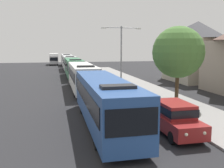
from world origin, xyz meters
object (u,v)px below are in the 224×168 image
roadside_tree (178,52)px  bus_middle (74,67)px  bus_second_in_line (82,76)px  bus_rear (66,59)px  bus_lead (104,100)px  white_suv (175,117)px  box_truck_oncoming (54,59)px  streetlamp_mid (121,49)px  bus_fourth_in_line (69,62)px

roadside_tree → bus_middle: bearing=107.1°
bus_second_in_line → bus_rear: (-0.00, 40.54, -0.00)m
bus_lead → white_suv: bus_lead is taller
white_suv → bus_lead: bearing=145.8°
box_truck_oncoming → bus_lead: bearing=-86.8°
bus_rear → bus_second_in_line: bearing=-90.0°
white_suv → roadside_tree: bearing=62.4°
bus_rear → streetlamp_mid: bearing=-81.8°
bus_fourth_in_line → white_suv: bus_fourth_in_line is taller
bus_rear → box_truck_oncoming: (-3.30, 4.58, 0.02)m
box_truck_oncoming → streetlamp_mid: (8.70, -42.27, 3.08)m
bus_fourth_in_line → streetlamp_mid: 25.07m
bus_second_in_line → roadside_tree: bearing=-53.4°
box_truck_oncoming → bus_middle: bearing=-84.0°
bus_rear → roadside_tree: (7.08, -50.06, 2.95)m
bus_lead → bus_fourth_in_line: size_ratio=1.07×
bus_middle → bus_rear: bearing=90.0°
white_suv → bus_second_in_line: bearing=103.0°
bus_middle → streetlamp_mid: size_ratio=1.64×
bus_second_in_line → box_truck_oncoming: size_ratio=1.53×
white_suv → roadside_tree: (3.39, 6.48, 3.61)m
bus_middle → bus_second_in_line: bearing=-90.0°
roadside_tree → bus_fourth_in_line: bearing=100.9°
bus_second_in_line → white_suv: (3.70, -16.00, -0.66)m
bus_middle → roadside_tree: bearing=-72.9°
box_truck_oncoming → bus_second_in_line: bearing=-85.8°
bus_second_in_line → bus_rear: size_ratio=1.08×
roadside_tree → box_truck_oncoming: bearing=100.8°
bus_rear → roadside_tree: roadside_tree is taller
bus_lead → bus_second_in_line: bearing=90.0°
bus_middle → bus_rear: same height
white_suv → streetlamp_mid: size_ratio=0.60×
white_suv → box_truck_oncoming: box_truck_oncoming is taller
bus_lead → roadside_tree: bearing=29.2°
bus_rear → streetlamp_mid: streetlamp_mid is taller
bus_fourth_in_line → roadside_tree: bearing=-79.1°
white_suv → roadside_tree: 8.15m
bus_middle → roadside_tree: (7.08, -23.00, 2.95)m
bus_fourth_in_line → roadside_tree: size_ratio=1.70×
white_suv → streetlamp_mid: (1.70, 18.85, 3.75)m
streetlamp_mid → white_suv: bearing=-95.2°
bus_lead → box_truck_oncoming: 58.70m
bus_lead → streetlamp_mid: bearing=71.7°
bus_fourth_in_line → streetlamp_mid: streetlamp_mid is taller
streetlamp_mid → roadside_tree: size_ratio=1.13×
streetlamp_mid → box_truck_oncoming: bearing=101.6°
bus_lead → white_suv: 4.52m
streetlamp_mid → bus_lead: bearing=-108.3°
box_truck_oncoming → streetlamp_mid: size_ratio=1.01×
bus_lead → streetlamp_mid: (5.40, 16.34, 3.09)m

